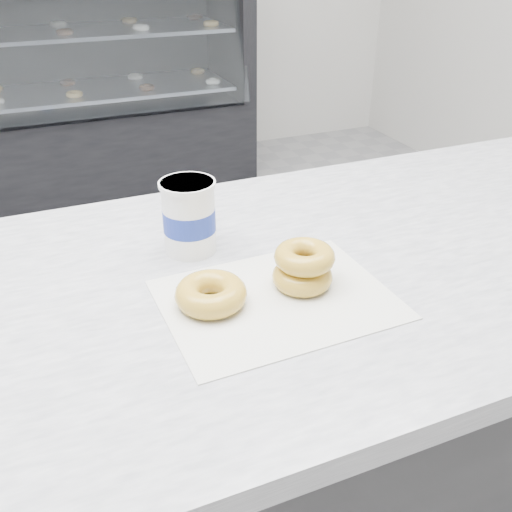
{
  "coord_description": "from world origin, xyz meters",
  "views": [
    {
      "loc": [
        -0.1,
        -1.33,
        1.39
      ],
      "look_at": [
        0.2,
        -0.63,
        0.95
      ],
      "focal_mm": 40.0,
      "sensor_mm": 36.0,
      "label": 1
    }
  ],
  "objects_px": {
    "counter": "(154,496)",
    "donut_stack": "(303,267)",
    "display_case": "(37,111)",
    "donut_single": "(211,294)",
    "coffee_cup": "(189,216)"
  },
  "relations": [
    {
      "from": "counter",
      "to": "donut_stack",
      "type": "height_order",
      "value": "donut_stack"
    },
    {
      "from": "counter",
      "to": "display_case",
      "type": "distance_m",
      "value": 2.72
    },
    {
      "from": "donut_stack",
      "to": "donut_single",
      "type": "bearing_deg",
      "value": 178.55
    },
    {
      "from": "donut_single",
      "to": "donut_stack",
      "type": "xyz_separation_m",
      "value": [
        0.15,
        -0.0,
        0.01
      ]
    },
    {
      "from": "donut_single",
      "to": "display_case",
      "type": "bearing_deg",
      "value": 92.32
    },
    {
      "from": "coffee_cup",
      "to": "counter",
      "type": "bearing_deg",
      "value": -134.23
    },
    {
      "from": "display_case",
      "to": "donut_single",
      "type": "distance_m",
      "value": 2.82
    },
    {
      "from": "display_case",
      "to": "coffee_cup",
      "type": "distance_m",
      "value": 2.65
    },
    {
      "from": "donut_single",
      "to": "coffee_cup",
      "type": "xyz_separation_m",
      "value": [
        0.02,
        0.18,
        0.04
      ]
    },
    {
      "from": "counter",
      "to": "donut_single",
      "type": "xyz_separation_m",
      "value": [
        0.11,
        -0.06,
        0.47
      ]
    },
    {
      "from": "counter",
      "to": "display_case",
      "type": "xyz_separation_m",
      "value": [
        0.0,
        2.72,
        0.04
      ]
    },
    {
      "from": "display_case",
      "to": "donut_stack",
      "type": "bearing_deg",
      "value": -84.62
    },
    {
      "from": "display_case",
      "to": "counter",
      "type": "bearing_deg",
      "value": -90.0
    },
    {
      "from": "donut_stack",
      "to": "coffee_cup",
      "type": "relative_size",
      "value": 1.05
    },
    {
      "from": "counter",
      "to": "donut_single",
      "type": "bearing_deg",
      "value": -28.26
    }
  ]
}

